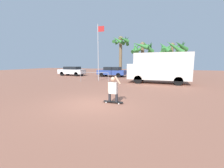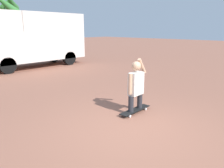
{
  "view_description": "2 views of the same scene",
  "coord_description": "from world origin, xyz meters",
  "px_view_note": "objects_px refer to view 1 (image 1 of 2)",
  "views": [
    {
      "loc": [
        3.56,
        -6.73,
        2.15
      ],
      "look_at": [
        0.68,
        1.13,
        0.93
      ],
      "focal_mm": 24.0,
      "sensor_mm": 36.0,
      "label": 1
    },
    {
      "loc": [
        -3.54,
        -2.76,
        2.22
      ],
      "look_at": [
        0.99,
        1.43,
        0.64
      ],
      "focal_mm": 35.0,
      "sensor_mm": 36.0,
      "label": 2
    }
  ],
  "objects_px": {
    "parked_car_white": "(72,71)",
    "parked_car_blue": "(112,71)",
    "person_skateboarder": "(113,88)",
    "skateboard": "(113,102)",
    "palm_tree_far_left": "(121,44)",
    "palm_tree_near_van": "(173,48)",
    "camper_van": "(160,67)",
    "palm_tree_center_background": "(143,48)",
    "flagpole": "(99,49)"
  },
  "relations": [
    {
      "from": "flagpole",
      "to": "person_skateboarder",
      "type": "bearing_deg",
      "value": -60.63
    },
    {
      "from": "palm_tree_center_background",
      "to": "camper_van",
      "type": "bearing_deg",
      "value": -70.94
    },
    {
      "from": "palm_tree_near_van",
      "to": "skateboard",
      "type": "bearing_deg",
      "value": -100.51
    },
    {
      "from": "palm_tree_near_van",
      "to": "palm_tree_center_background",
      "type": "bearing_deg",
      "value": 175.59
    },
    {
      "from": "skateboard",
      "to": "person_skateboarder",
      "type": "relative_size",
      "value": 0.77
    },
    {
      "from": "person_skateboarder",
      "to": "camper_van",
      "type": "bearing_deg",
      "value": 77.78
    },
    {
      "from": "camper_van",
      "to": "palm_tree_far_left",
      "type": "xyz_separation_m",
      "value": [
        -7.18,
        10.14,
        3.62
      ]
    },
    {
      "from": "camper_van",
      "to": "palm_tree_near_van",
      "type": "height_order",
      "value": "palm_tree_near_van"
    },
    {
      "from": "parked_car_white",
      "to": "flagpole",
      "type": "bearing_deg",
      "value": -33.18
    },
    {
      "from": "skateboard",
      "to": "palm_tree_center_background",
      "type": "xyz_separation_m",
      "value": [
        -1.32,
        18.1,
        4.34
      ]
    },
    {
      "from": "skateboard",
      "to": "camper_van",
      "type": "distance_m",
      "value": 9.12
    },
    {
      "from": "parked_car_blue",
      "to": "flagpole",
      "type": "distance_m",
      "value": 5.95
    },
    {
      "from": "palm_tree_far_left",
      "to": "skateboard",
      "type": "bearing_deg",
      "value": -74.4
    },
    {
      "from": "parked_car_white",
      "to": "palm_tree_near_van",
      "type": "distance_m",
      "value": 16.19
    },
    {
      "from": "person_skateboarder",
      "to": "camper_van",
      "type": "distance_m",
      "value": 9.02
    },
    {
      "from": "camper_van",
      "to": "parked_car_white",
      "type": "height_order",
      "value": "camper_van"
    },
    {
      "from": "skateboard",
      "to": "palm_tree_far_left",
      "type": "height_order",
      "value": "palm_tree_far_left"
    },
    {
      "from": "palm_tree_near_van",
      "to": "palm_tree_center_background",
      "type": "xyz_separation_m",
      "value": [
        -4.61,
        0.36,
        0.13
      ]
    },
    {
      "from": "camper_van",
      "to": "skateboard",
      "type": "bearing_deg",
      "value": -102.21
    },
    {
      "from": "palm_tree_center_background",
      "to": "parked_car_white",
      "type": "bearing_deg",
      "value": -155.46
    },
    {
      "from": "parked_car_blue",
      "to": "skateboard",
      "type": "bearing_deg",
      "value": -69.62
    },
    {
      "from": "person_skateboarder",
      "to": "flagpole",
      "type": "xyz_separation_m",
      "value": [
        -4.91,
        8.73,
        2.82
      ]
    },
    {
      "from": "palm_tree_far_left",
      "to": "camper_van",
      "type": "bearing_deg",
      "value": -54.68
    },
    {
      "from": "person_skateboarder",
      "to": "parked_car_blue",
      "type": "xyz_separation_m",
      "value": [
        -5.18,
        13.94,
        -0.03
      ]
    },
    {
      "from": "flagpole",
      "to": "palm_tree_far_left",
      "type": "bearing_deg",
      "value": 92.07
    },
    {
      "from": "camper_van",
      "to": "parked_car_white",
      "type": "relative_size",
      "value": 1.42
    },
    {
      "from": "camper_van",
      "to": "parked_car_white",
      "type": "xyz_separation_m",
      "value": [
        -13.78,
        4.5,
        -0.89
      ]
    },
    {
      "from": "parked_car_white",
      "to": "palm_tree_near_van",
      "type": "relative_size",
      "value": 0.79
    },
    {
      "from": "skateboard",
      "to": "person_skateboarder",
      "type": "bearing_deg",
      "value": 180.0
    },
    {
      "from": "skateboard",
      "to": "palm_tree_far_left",
      "type": "relative_size",
      "value": 0.16
    },
    {
      "from": "parked_car_blue",
      "to": "parked_car_white",
      "type": "bearing_deg",
      "value": -174.4
    },
    {
      "from": "parked_car_blue",
      "to": "palm_tree_center_background",
      "type": "distance_m",
      "value": 6.74
    },
    {
      "from": "camper_van",
      "to": "parked_car_white",
      "type": "bearing_deg",
      "value": 161.9
    },
    {
      "from": "camper_van",
      "to": "parked_car_blue",
      "type": "relative_size",
      "value": 1.45
    },
    {
      "from": "parked_car_blue",
      "to": "palm_tree_far_left",
      "type": "bearing_deg",
      "value": 91.19
    },
    {
      "from": "palm_tree_center_background",
      "to": "palm_tree_far_left",
      "type": "xyz_separation_m",
      "value": [
        -3.96,
        0.82,
        0.89
      ]
    },
    {
      "from": "camper_van",
      "to": "flagpole",
      "type": "height_order",
      "value": "flagpole"
    },
    {
      "from": "parked_car_blue",
      "to": "flagpole",
      "type": "relative_size",
      "value": 0.65
    },
    {
      "from": "person_skateboarder",
      "to": "flagpole",
      "type": "height_order",
      "value": "flagpole"
    },
    {
      "from": "camper_van",
      "to": "palm_tree_near_van",
      "type": "xyz_separation_m",
      "value": [
        1.39,
        8.97,
        2.6
      ]
    },
    {
      "from": "person_skateboarder",
      "to": "skateboard",
      "type": "bearing_deg",
      "value": -0.0
    },
    {
      "from": "skateboard",
      "to": "palm_tree_near_van",
      "type": "distance_m",
      "value": 18.53
    },
    {
      "from": "parked_car_blue",
      "to": "palm_tree_center_background",
      "type": "relative_size",
      "value": 0.75
    },
    {
      "from": "skateboard",
      "to": "parked_car_white",
      "type": "relative_size",
      "value": 0.25
    },
    {
      "from": "parked_car_white",
      "to": "parked_car_blue",
      "type": "bearing_deg",
      "value": 5.6
    },
    {
      "from": "person_skateboarder",
      "to": "flagpole",
      "type": "distance_m",
      "value": 10.41
    },
    {
      "from": "camper_van",
      "to": "flagpole",
      "type": "distance_m",
      "value": 7.09
    },
    {
      "from": "person_skateboarder",
      "to": "parked_car_blue",
      "type": "distance_m",
      "value": 14.87
    },
    {
      "from": "skateboard",
      "to": "parked_car_blue",
      "type": "relative_size",
      "value": 0.25
    },
    {
      "from": "skateboard",
      "to": "palm_tree_far_left",
      "type": "distance_m",
      "value": 20.32
    }
  ]
}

